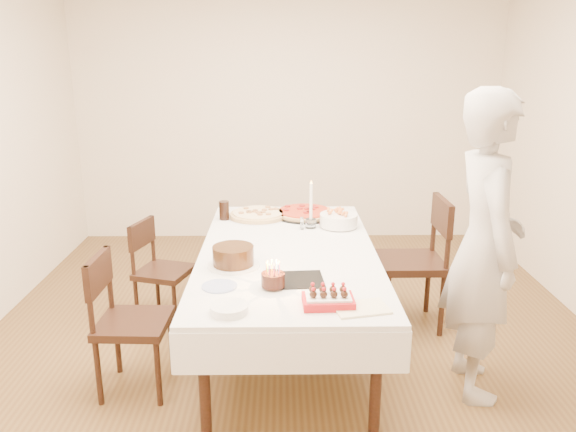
{
  "coord_description": "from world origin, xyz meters",
  "views": [
    {
      "loc": [
        -0.07,
        -3.52,
        1.99
      ],
      "look_at": [
        -0.03,
        -0.07,
        0.98
      ],
      "focal_mm": 35.0,
      "sensor_mm": 36.0,
      "label": 1
    }
  ],
  "objects_px": {
    "chair_left_dessert": "(134,323)",
    "dining_table": "(288,302)",
    "birthday_cake": "(273,274)",
    "cola_glass": "(224,210)",
    "layer_cake": "(233,256)",
    "chair_right_savory": "(410,262)",
    "strawberry_box": "(328,299)",
    "pizza_white": "(258,215)",
    "person": "(484,247)",
    "taper_candle": "(311,204)",
    "pasta_bowl": "(339,220)",
    "chair_left_savory": "(164,272)",
    "pizza_pepperoni": "(305,213)"
  },
  "relations": [
    {
      "from": "chair_left_dessert",
      "to": "dining_table",
      "type": "bearing_deg",
      "value": -153.87
    },
    {
      "from": "birthday_cake",
      "to": "cola_glass",
      "type": "bearing_deg",
      "value": 106.66
    },
    {
      "from": "chair_left_dessert",
      "to": "layer_cake",
      "type": "bearing_deg",
      "value": -165.44
    },
    {
      "from": "chair_right_savory",
      "to": "cola_glass",
      "type": "bearing_deg",
      "value": 168.39
    },
    {
      "from": "strawberry_box",
      "to": "pizza_white",
      "type": "bearing_deg",
      "value": 104.75
    },
    {
      "from": "person",
      "to": "birthday_cake",
      "type": "bearing_deg",
      "value": 101.97
    },
    {
      "from": "taper_candle",
      "to": "pizza_white",
      "type": "bearing_deg",
      "value": 145.3
    },
    {
      "from": "chair_left_dessert",
      "to": "taper_candle",
      "type": "bearing_deg",
      "value": -138.79
    },
    {
      "from": "person",
      "to": "pasta_bowl",
      "type": "xyz_separation_m",
      "value": [
        -0.75,
        0.91,
        -0.11
      ]
    },
    {
      "from": "chair_left_dessert",
      "to": "birthday_cake",
      "type": "height_order",
      "value": "birthday_cake"
    },
    {
      "from": "birthday_cake",
      "to": "chair_left_savory",
      "type": "bearing_deg",
      "value": 126.94
    },
    {
      "from": "pasta_bowl",
      "to": "taper_candle",
      "type": "height_order",
      "value": "taper_candle"
    },
    {
      "from": "person",
      "to": "cola_glass",
      "type": "bearing_deg",
      "value": 57.94
    },
    {
      "from": "dining_table",
      "to": "pasta_bowl",
      "type": "xyz_separation_m",
      "value": [
        0.38,
        0.5,
        0.43
      ]
    },
    {
      "from": "person",
      "to": "taper_candle",
      "type": "bearing_deg",
      "value": 49.61
    },
    {
      "from": "chair_left_savory",
      "to": "layer_cake",
      "type": "height_order",
      "value": "layer_cake"
    },
    {
      "from": "pizza_white",
      "to": "strawberry_box",
      "type": "relative_size",
      "value": 1.84
    },
    {
      "from": "chair_right_savory",
      "to": "taper_candle",
      "type": "bearing_deg",
      "value": 175.3
    },
    {
      "from": "pizza_white",
      "to": "pasta_bowl",
      "type": "xyz_separation_m",
      "value": [
        0.61,
        -0.26,
        0.03
      ]
    },
    {
      "from": "pasta_bowl",
      "to": "pizza_white",
      "type": "bearing_deg",
      "value": 157.15
    },
    {
      "from": "pizza_white",
      "to": "cola_glass",
      "type": "bearing_deg",
      "value": -168.1
    },
    {
      "from": "layer_cake",
      "to": "birthday_cake",
      "type": "height_order",
      "value": "birthday_cake"
    },
    {
      "from": "pizza_white",
      "to": "chair_left_dessert",
      "type": "bearing_deg",
      "value": -120.96
    },
    {
      "from": "chair_left_savory",
      "to": "strawberry_box",
      "type": "distance_m",
      "value": 1.8
    },
    {
      "from": "chair_left_savory",
      "to": "pasta_bowl",
      "type": "xyz_separation_m",
      "value": [
        1.31,
        -0.01,
        0.41
      ]
    },
    {
      "from": "chair_left_dessert",
      "to": "chair_left_savory",
      "type": "bearing_deg",
      "value": -87.5
    },
    {
      "from": "pizza_white",
      "to": "pasta_bowl",
      "type": "relative_size",
      "value": 1.72
    },
    {
      "from": "dining_table",
      "to": "chair_right_savory",
      "type": "distance_m",
      "value": 1.01
    },
    {
      "from": "chair_right_savory",
      "to": "person",
      "type": "relative_size",
      "value": 0.54
    },
    {
      "from": "pasta_bowl",
      "to": "taper_candle",
      "type": "relative_size",
      "value": 0.77
    },
    {
      "from": "pizza_white",
      "to": "pasta_bowl",
      "type": "height_order",
      "value": "pasta_bowl"
    },
    {
      "from": "pasta_bowl",
      "to": "strawberry_box",
      "type": "relative_size",
      "value": 1.07
    },
    {
      "from": "strawberry_box",
      "to": "pizza_pepperoni",
      "type": "bearing_deg",
      "value": 91.81
    },
    {
      "from": "pasta_bowl",
      "to": "layer_cake",
      "type": "distance_m",
      "value": 1.06
    },
    {
      "from": "pizza_white",
      "to": "birthday_cake",
      "type": "distance_m",
      "value": 1.38
    },
    {
      "from": "cola_glass",
      "to": "layer_cake",
      "type": "distance_m",
      "value": 1.0
    },
    {
      "from": "dining_table",
      "to": "chair_right_savory",
      "type": "relative_size",
      "value": 2.16
    },
    {
      "from": "pasta_bowl",
      "to": "cola_glass",
      "type": "bearing_deg",
      "value": 166.89
    },
    {
      "from": "cola_glass",
      "to": "strawberry_box",
      "type": "xyz_separation_m",
      "value": [
        0.68,
        -1.54,
        -0.04
      ]
    },
    {
      "from": "chair_right_savory",
      "to": "chair_left_dessert",
      "type": "xyz_separation_m",
      "value": [
        -1.84,
        -0.84,
        -0.06
      ]
    },
    {
      "from": "dining_table",
      "to": "chair_left_savory",
      "type": "height_order",
      "value": "chair_left_savory"
    },
    {
      "from": "chair_left_dessert",
      "to": "birthday_cake",
      "type": "distance_m",
      "value": 0.95
    },
    {
      "from": "person",
      "to": "birthday_cake",
      "type": "distance_m",
      "value": 1.24
    },
    {
      "from": "chair_left_dessert",
      "to": "pizza_pepperoni",
      "type": "height_order",
      "value": "chair_left_dessert"
    },
    {
      "from": "pizza_white",
      "to": "dining_table",
      "type": "bearing_deg",
      "value": -73.4
    },
    {
      "from": "pasta_bowl",
      "to": "birthday_cake",
      "type": "height_order",
      "value": "birthday_cake"
    },
    {
      "from": "person",
      "to": "taper_candle",
      "type": "height_order",
      "value": "person"
    },
    {
      "from": "chair_left_dessert",
      "to": "birthday_cake",
      "type": "relative_size",
      "value": 6.29
    },
    {
      "from": "chair_right_savory",
      "to": "pizza_white",
      "type": "distance_m",
      "value": 1.22
    },
    {
      "from": "layer_cake",
      "to": "strawberry_box",
      "type": "bearing_deg",
      "value": -46.51
    }
  ]
}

